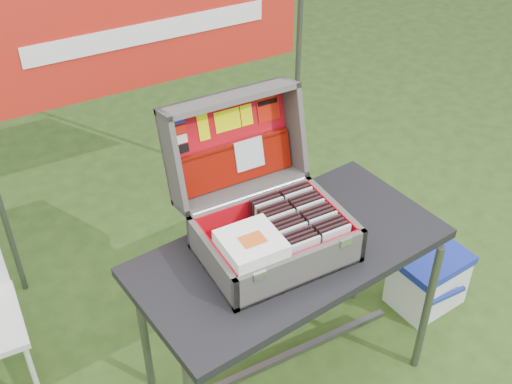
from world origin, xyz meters
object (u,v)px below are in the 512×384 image
suitcase (268,193)px  cooler (428,279)px  table (287,316)px  cardboard_box (333,239)px

suitcase → cooler: suitcase is taller
cooler → suitcase: bearing=173.0°
table → suitcase: bearing=131.2°
table → cardboard_box: 0.78m
table → suitcase: suitcase is taller
cooler → cardboard_box: 0.53m
suitcase → cooler: (0.95, -0.02, -0.89)m
cooler → table: bearing=176.9°
cardboard_box → table: bearing=-132.7°
table → suitcase: size_ratio=2.22×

